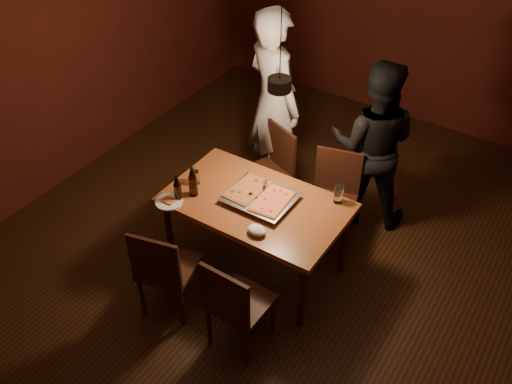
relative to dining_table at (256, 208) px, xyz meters
The scene contains 19 objects.
room_shell 0.76m from the dining_table, 73.53° to the left, with size 6.00×6.00×6.00m.
dining_table is the anchor object (origin of this frame).
chair_far_left 0.87m from the dining_table, 112.52° to the left, with size 0.55×0.55×0.49m.
chair_far_right 0.85m from the dining_table, 64.14° to the left, with size 0.51×0.51×0.49m.
chair_near_left 0.91m from the dining_table, 111.32° to the right, with size 0.51×0.51×0.49m.
chair_near_right 0.90m from the dining_table, 67.40° to the right, with size 0.43×0.43×0.49m.
pizza_tray 0.10m from the dining_table, 48.64° to the left, with size 0.55×0.45×0.05m, color silver.
pizza_meat 0.18m from the dining_table, 161.30° to the left, with size 0.24×0.39×0.02m, color maroon.
pizza_cheese 0.20m from the dining_table, ahead, with size 0.25×0.39×0.02m, color gold.
spatula 0.15m from the dining_table, 56.06° to the left, with size 0.09×0.24×0.04m, color silver, non-canonical shape.
beer_bottle_a 0.67m from the dining_table, 149.00° to the right, with size 0.06×0.06×0.24m.
beer_bottle_b 0.57m from the dining_table, 156.71° to the right, with size 0.07×0.07×0.28m.
water_glass_left 0.59m from the dining_table, behind, with size 0.08×0.08×0.12m, color silver.
water_glass_right 0.69m from the dining_table, 32.84° to the left, with size 0.08×0.08×0.16m, color silver.
plate_slice 0.72m from the dining_table, 145.79° to the right, with size 0.23×0.23×0.03m.
napkin 0.40m from the dining_table, 55.97° to the right, with size 0.16×0.12×0.07m, color white.
diner_white 1.29m from the dining_table, 115.27° to the left, with size 0.70×0.46×1.93m, color silver.
diner_dark 1.30m from the dining_table, 66.99° to the left, with size 0.81×0.63×1.66m, color black.
pendant_lamp 1.11m from the dining_table, 73.53° to the left, with size 0.18×0.18×1.10m.
Camera 1 is at (1.92, -3.26, 3.76)m, focal length 40.00 mm.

